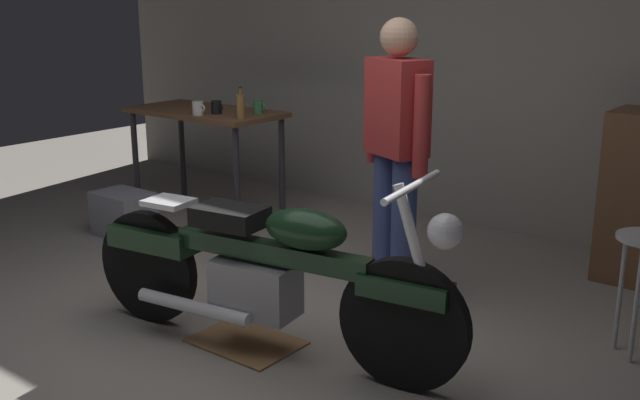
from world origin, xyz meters
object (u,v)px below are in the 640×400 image
object	(u,v)px
mug_black_matte	(217,107)
mug_white_ceramic	(198,108)
mug_green_speckled	(258,107)
storage_bin	(124,214)
person_standing	(396,147)
motorcycle	(266,270)
bottle	(241,106)

from	to	relation	value
mug_black_matte	mug_white_ceramic	bearing A→B (deg)	-114.64
mug_black_matte	mug_green_speckled	size ratio (longest dim) A/B	1.03
storage_bin	mug_green_speckled	size ratio (longest dim) A/B	3.92
person_standing	mug_green_speckled	size ratio (longest dim) A/B	14.86
motorcycle	person_standing	xyz separation A→B (m)	(0.09, 1.07, 0.48)
storage_bin	mug_green_speckled	world-z (taller)	mug_green_speckled
person_standing	mug_black_matte	world-z (taller)	person_standing
motorcycle	mug_green_speckled	distance (m)	2.29
motorcycle	storage_bin	xyz separation A→B (m)	(-2.18, 0.78, -0.28)
person_standing	mug_white_ceramic	world-z (taller)	person_standing
bottle	mug_black_matte	bearing A→B (deg)	168.14
motorcycle	mug_black_matte	bearing A→B (deg)	132.80
person_standing	mug_black_matte	distance (m)	1.91
storage_bin	mug_green_speckled	bearing A→B (deg)	52.69
motorcycle	storage_bin	distance (m)	2.33
motorcycle	bottle	xyz separation A→B (m)	(-1.46, 1.37, 0.55)
storage_bin	mug_black_matte	world-z (taller)	mug_black_matte
person_standing	bottle	distance (m)	1.58
mug_green_speckled	motorcycle	bearing A→B (deg)	-46.86
person_standing	mug_black_matte	size ratio (longest dim) A/B	14.47
person_standing	mug_white_ceramic	size ratio (longest dim) A/B	13.92
mug_white_ceramic	storage_bin	bearing A→B (deg)	-122.13
storage_bin	bottle	bearing A→B (deg)	39.36
motorcycle	bottle	world-z (taller)	bottle
mug_white_ceramic	mug_green_speckled	world-z (taller)	mug_green_speckled
bottle	person_standing	bearing A→B (deg)	-10.93
mug_black_matte	mug_white_ceramic	xyz separation A→B (m)	(-0.06, -0.14, 0.00)
mug_white_ceramic	bottle	size ratio (longest dim) A/B	0.50
motorcycle	mug_white_ceramic	size ratio (longest dim) A/B	18.14
motorcycle	mug_black_matte	xyz separation A→B (m)	(-1.79, 1.44, 0.50)
storage_bin	mug_white_ceramic	xyz separation A→B (m)	(0.32, 0.52, 0.78)
motorcycle	mug_green_speckled	world-z (taller)	mug_green_speckled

